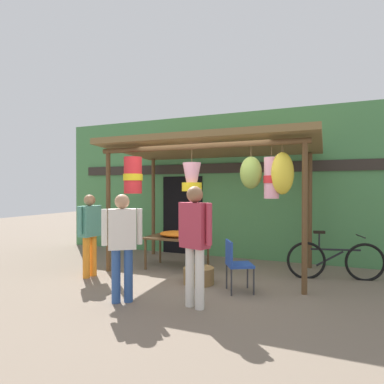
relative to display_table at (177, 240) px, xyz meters
The scene contains 11 objects.
ground_plane 1.28m from the display_table, 44.55° to the right, with size 30.00×30.00×0.00m, color #756656.
shop_facade 2.14m from the display_table, 63.84° to the left, with size 9.69×0.29×3.53m.
market_stall_canopy 1.89m from the display_table, ahead, with size 4.29×2.37×2.69m.
display_table is the anchor object (origin of this frame).
flower_heap_on_table 0.15m from the display_table, 54.88° to the right, with size 0.77×0.54×0.13m.
folding_chair 1.87m from the display_table, 34.57° to the right, with size 0.54×0.54×0.84m.
wicker_basket_by_table 1.26m from the display_table, 45.92° to the right, with size 0.54×0.54×0.28m, color olive.
parked_bicycle 3.09m from the display_table, ahead, with size 1.71×0.56×0.92m.
vendor_in_orange 2.19m from the display_table, 87.04° to the right, with size 0.50×0.41×1.60m.
customer_foreground 1.79m from the display_table, 135.82° to the right, with size 0.25×0.59×1.57m.
shopper_by_bananas 2.32m from the display_table, 58.71° to the right, with size 0.57×0.33×1.72m.
Camera 1 is at (2.10, -5.42, 1.69)m, focal length 30.45 mm.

